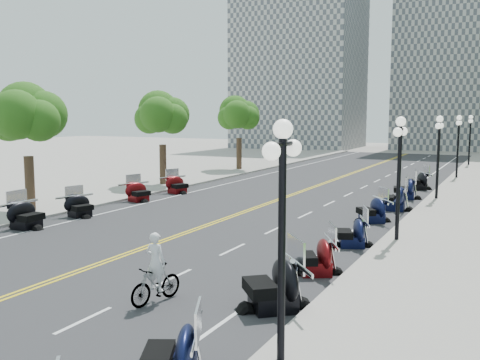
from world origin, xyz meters
The scene contains 48 objects.
ground centered at (0.00, 0.00, 0.00)m, with size 160.00×160.00×0.00m, color gray.
road centered at (0.00, 10.00, 0.00)m, with size 16.00×90.00×0.01m, color #333335.
centerline_yellow_a centered at (-0.12, 10.00, 0.01)m, with size 0.12×90.00×0.00m, color yellow.
centerline_yellow_b centered at (0.12, 10.00, 0.01)m, with size 0.12×90.00×0.00m, color yellow.
edge_line_north centered at (6.40, 10.00, 0.01)m, with size 0.12×90.00×0.00m, color white.
edge_line_south centered at (-6.40, 10.00, 0.01)m, with size 0.12×90.00×0.00m, color white.
lane_dash_4 centered at (3.20, -8.00, 0.01)m, with size 0.12×2.00×0.00m, color white.
lane_dash_5 centered at (3.20, -4.00, 0.01)m, with size 0.12×2.00×0.00m, color white.
lane_dash_6 centered at (3.20, 0.00, 0.01)m, with size 0.12×2.00×0.00m, color white.
lane_dash_7 centered at (3.20, 4.00, 0.01)m, with size 0.12×2.00×0.00m, color white.
lane_dash_8 centered at (3.20, 8.00, 0.01)m, with size 0.12×2.00×0.00m, color white.
lane_dash_9 centered at (3.20, 12.00, 0.01)m, with size 0.12×2.00×0.00m, color white.
lane_dash_10 centered at (3.20, 16.00, 0.01)m, with size 0.12×2.00×0.00m, color white.
lane_dash_11 centered at (3.20, 20.00, 0.01)m, with size 0.12×2.00×0.00m, color white.
lane_dash_12 centered at (3.20, 24.00, 0.01)m, with size 0.12×2.00×0.00m, color white.
lane_dash_13 centered at (3.20, 28.00, 0.01)m, with size 0.12×2.00×0.00m, color white.
lane_dash_14 centered at (3.20, 32.00, 0.01)m, with size 0.12×2.00×0.00m, color white.
lane_dash_15 centered at (3.20, 36.00, 0.01)m, with size 0.12×2.00×0.00m, color white.
lane_dash_16 centered at (3.20, 40.00, 0.01)m, with size 0.12×2.00×0.00m, color white.
lane_dash_17 centered at (3.20, 44.00, 0.01)m, with size 0.12×2.00×0.00m, color white.
lane_dash_18 centered at (3.20, 48.00, 0.01)m, with size 0.12×2.00×0.00m, color white.
lane_dash_19 centered at (3.20, 52.00, 0.01)m, with size 0.12×2.00×0.00m, color white.
sidewalk_north centered at (10.50, 10.00, 0.07)m, with size 5.00×90.00×0.15m, color #9E9991.
sidewalk_south centered at (-10.50, 10.00, 0.07)m, with size 5.00×90.00×0.15m, color #9E9991.
distant_block_a centered at (-18.00, 62.00, 13.00)m, with size 18.00×14.00×26.00m, color gray.
distant_block_b centered at (4.00, 68.00, 15.00)m, with size 16.00×12.00×30.00m, color gray.
street_lamp_1 centered at (8.60, -8.00, 2.60)m, with size 0.50×1.20×4.90m, color black, non-canonical shape.
street_lamp_2 centered at (8.60, 4.00, 2.60)m, with size 0.50×1.20×4.90m, color black, non-canonical shape.
street_lamp_3 centered at (8.60, 16.00, 2.60)m, with size 0.50×1.20×4.90m, color black, non-canonical shape.
street_lamp_4 centered at (8.60, 28.00, 2.60)m, with size 0.50×1.20×4.90m, color black, non-canonical shape.
street_lamp_5 centered at (8.60, 40.00, 2.60)m, with size 0.50×1.20×4.90m, color black, non-canonical shape.
tree_2 centered at (-10.00, 2.00, 4.75)m, with size 4.80×4.80×9.20m, color #235619, non-canonical shape.
tree_3 centered at (-10.00, 14.00, 4.75)m, with size 4.80×4.80×9.20m, color #235619, non-canonical shape.
tree_4 centered at (-10.00, 26.00, 4.75)m, with size 4.80×4.80×9.20m, color #235619, non-canonical shape.
motorcycle_n_3 centered at (6.93, -9.48, 0.62)m, with size 1.77×1.77×1.24m, color black, non-canonical shape.
motorcycle_n_4 centered at (7.14, -5.09, 0.78)m, with size 2.23×2.23×1.56m, color black, non-canonical shape.
motorcycle_n_5 centered at (7.09, -1.56, 0.67)m, with size 1.91×1.91×1.33m, color #590A0C, non-canonical shape.
motorcycle_n_6 centered at (7.13, 2.59, 0.64)m, with size 1.83×1.83×1.28m, color black, non-canonical shape.
motorcycle_n_7 centered at (6.70, 7.71, 0.68)m, with size 1.94×1.94×1.36m, color black, non-canonical shape.
motorcycle_n_8 centered at (6.99, 11.54, 0.75)m, with size 2.16×2.16×1.51m, color black, non-canonical shape.
motorcycle_n_9 centered at (6.77, 15.81, 0.72)m, with size 2.07×2.07×1.45m, color black, non-canonical shape.
motorcycle_n_10 centered at (6.82, 20.40, 0.70)m, with size 1.99×1.99×1.39m, color black, non-canonical shape.
motorcycle_s_5 centered at (-6.93, -0.96, 0.71)m, with size 2.02×2.02×1.41m, color black, non-canonical shape.
motorcycle_s_6 centered at (-6.80, 2.26, 0.63)m, with size 1.80×1.80×1.26m, color black, non-canonical shape.
motorcycle_s_7 centered at (-7.19, 7.52, 0.65)m, with size 1.85×1.85×1.29m, color #590A0C, non-canonical shape.
motorcycle_s_8 centered at (-6.99, 11.35, 0.64)m, with size 1.84×1.84×1.29m, color #590A0C, non-canonical shape.
bicycle centered at (4.07, -6.11, 0.53)m, with size 0.50×1.78×1.07m, color #A51414.
cyclist_rider centered at (4.07, -6.11, 1.89)m, with size 0.60×0.39×1.64m, color silver.
Camera 1 is at (12.67, -17.72, 5.19)m, focal length 40.00 mm.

